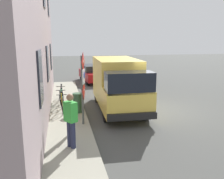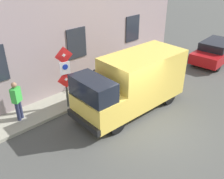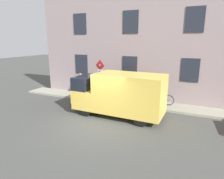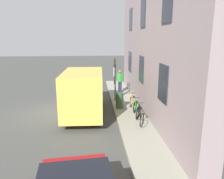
% 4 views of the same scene
% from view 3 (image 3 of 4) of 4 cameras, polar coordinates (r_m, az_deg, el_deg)
% --- Properties ---
extents(ground_plane, '(80.00, 80.00, 0.00)m').
position_cam_3_polar(ground_plane, '(10.47, -4.06, -10.12)').
color(ground_plane, '#464845').
extents(sidewalk_slab, '(1.62, 16.71, 0.14)m').
position_cam_3_polar(sidewalk_slab, '(14.01, 3.89, -3.48)').
color(sidewalk_slab, gray).
rests_on(sidewalk_slab, ground_plane).
extents(building_facade, '(0.75, 14.71, 7.64)m').
position_cam_3_polar(building_facade, '(14.46, 5.75, 12.15)').
color(building_facade, gray).
rests_on(building_facade, ground_plane).
extents(sign_post_stacked, '(0.20, 0.55, 2.75)m').
position_cam_3_polar(sign_post_stacked, '(13.68, -3.44, 3.88)').
color(sign_post_stacked, '#474C47').
rests_on(sign_post_stacked, sidewalk_slab).
extents(delivery_van, '(2.16, 5.39, 2.50)m').
position_cam_3_polar(delivery_van, '(11.21, 2.20, -1.21)').
color(delivery_van, '#EFCA4F').
rests_on(delivery_van, ground_plane).
extents(bicycle_black, '(0.46, 1.72, 0.89)m').
position_cam_3_polar(bicycle_black, '(13.54, 13.95, -2.55)').
color(bicycle_black, black).
rests_on(bicycle_black, sidewalk_slab).
extents(bicycle_green, '(0.46, 1.72, 0.89)m').
position_cam_3_polar(bicycle_green, '(13.73, 9.86, -2.11)').
color(bicycle_green, black).
rests_on(bicycle_green, sidewalk_slab).
extents(bicycle_orange, '(0.46, 1.71, 0.89)m').
position_cam_3_polar(bicycle_orange, '(13.99, 5.90, -1.67)').
color(bicycle_orange, black).
rests_on(bicycle_orange, sidewalk_slab).
extents(pedestrian, '(0.44, 0.48, 1.72)m').
position_cam_3_polar(pedestrian, '(15.35, -9.11, 1.79)').
color(pedestrian, '#262B47').
rests_on(pedestrian, sidewalk_slab).
extents(litter_bin, '(0.44, 0.44, 0.90)m').
position_cam_3_polar(litter_bin, '(13.45, 3.26, -1.91)').
color(litter_bin, '#2D5133').
rests_on(litter_bin, sidewalk_slab).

